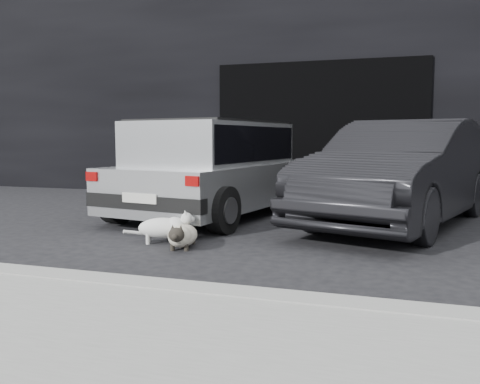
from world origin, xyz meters
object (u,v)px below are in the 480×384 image
(second_car, at_px, (402,172))
(cat_siamese, at_px, (182,236))
(silver_hatchback, at_px, (216,164))
(cat_white, at_px, (166,227))

(second_car, xyz_separation_m, cat_siamese, (-2.16, -2.25, -0.56))
(silver_hatchback, height_order, cat_white, silver_hatchback)
(second_car, relative_size, cat_siamese, 5.04)
(silver_hatchback, xyz_separation_m, cat_white, (0.18, -2.07, -0.59))
(silver_hatchback, relative_size, cat_white, 5.61)
(silver_hatchback, xyz_separation_m, cat_siamese, (0.46, -2.27, -0.63))
(cat_siamese, relative_size, cat_white, 1.17)
(silver_hatchback, height_order, second_car, silver_hatchback)
(silver_hatchback, distance_m, second_car, 2.62)
(second_car, height_order, cat_siamese, second_car)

